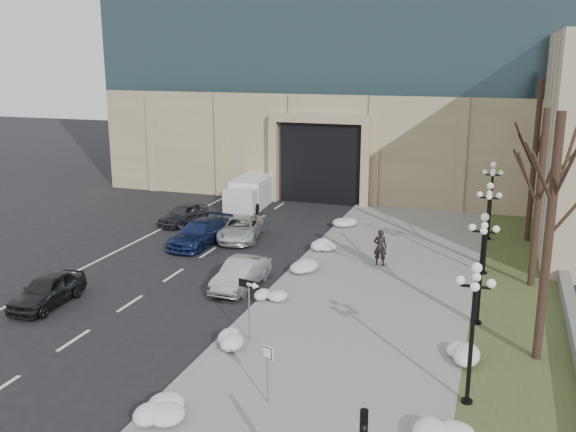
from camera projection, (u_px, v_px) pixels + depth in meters
name	position (u px, v px, depth m)	size (l,w,h in m)	color
sidewalk	(369.00, 298.00, 29.16)	(9.00, 40.00, 0.12)	gray
curb	(276.00, 286.00, 30.55)	(0.30, 40.00, 0.14)	gray
grass_strip	(520.00, 316.00, 27.14)	(4.00, 40.00, 0.10)	#3A4A25
stone_wall	(568.00, 298.00, 28.28)	(0.50, 30.00, 0.70)	slate
car_a	(47.00, 290.00, 28.27)	(1.66, 4.11, 1.40)	black
car_b	(241.00, 274.00, 30.41)	(1.46, 4.18, 1.38)	#9FA1A6
car_c	(200.00, 233.00, 37.24)	(2.02, 4.97, 1.44)	navy
car_d	(241.00, 228.00, 38.46)	(2.21, 4.78, 1.33)	silver
car_e	(184.00, 214.00, 41.86)	(1.59, 3.96, 1.35)	#333338
pedestrian	(380.00, 247.00, 33.28)	(0.70, 0.46, 1.92)	black
box_truck	(252.00, 192.00, 46.93)	(2.72, 6.63, 2.06)	silver
one_way_sign	(252.00, 292.00, 24.11)	(0.95, 0.38, 2.56)	slate
keep_sign	(267.00, 362.00, 19.98)	(0.43, 0.17, 2.04)	slate
snow_clump_b	(158.00, 412.00, 19.40)	(1.10, 1.60, 0.36)	silver
snow_clump_c	(223.00, 344.00, 23.98)	(1.10, 1.60, 0.36)	silver
snow_clump_d	(269.00, 297.00, 28.55)	(1.10, 1.60, 0.36)	silver
snow_clump_e	(298.00, 269.00, 32.33)	(1.10, 1.60, 0.36)	silver
snow_clump_f	(323.00, 248.00, 35.75)	(1.10, 1.60, 0.36)	silver
snow_clump_g	(347.00, 224.00, 40.83)	(1.10, 1.60, 0.36)	silver
snow_clump_i	(459.00, 356.00, 23.02)	(1.10, 1.60, 0.36)	silver
lamppost_a	(473.00, 315.00, 19.58)	(1.18, 1.18, 4.76)	black
lamppost_b	(482.00, 254.00, 25.55)	(1.18, 1.18, 4.76)	black
lamppost_c	(488.00, 216.00, 31.52)	(1.18, 1.18, 4.76)	black
lamppost_d	(492.00, 190.00, 37.49)	(1.18, 1.18, 4.76)	black
tree_near	(552.00, 205.00, 21.89)	(3.20, 3.20, 9.00)	black
tree_mid	(541.00, 174.00, 29.32)	(3.20, 3.20, 8.50)	black
tree_far	(536.00, 138.00, 36.51)	(3.20, 3.20, 9.50)	black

